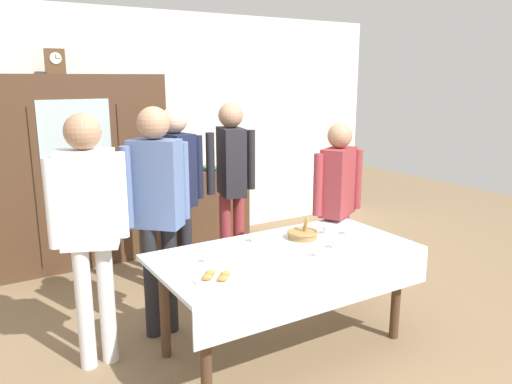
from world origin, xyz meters
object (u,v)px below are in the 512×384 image
(bookshelf_low, at_px, (209,204))
(spoon_mid_left, at_px, (280,250))
(spoon_near_right, at_px, (371,244))
(tea_cup_front_edge, at_px, (320,253))
(tea_cup_far_left, at_px, (328,231))
(tea_cup_far_right, at_px, (350,231))
(tea_cup_near_right, at_px, (256,239))
(person_near_right_end, at_px, (338,195))
(bread_basket, at_px, (303,234))
(person_by_cabinet, at_px, (176,182))
(tea_cup_back_edge, at_px, (336,245))
(book_stack, at_px, (209,168))
(person_beside_shelf, at_px, (157,199))
(spoon_front_edge, at_px, (263,264))
(person_behind_table_right, at_px, (89,217))
(dining_table, at_px, (288,265))
(person_behind_table_left, at_px, (231,174))
(mantel_clock, at_px, (55,61))
(pastry_plate, at_px, (216,278))
(tea_cup_center, at_px, (209,260))
(wall_cabinet, at_px, (74,172))

(bookshelf_low, distance_m, spoon_mid_left, 2.69)
(spoon_near_right, bearing_deg, tea_cup_front_edge, -178.55)
(tea_cup_far_left, height_order, tea_cup_far_right, same)
(tea_cup_near_right, distance_m, person_near_right_end, 0.99)
(bread_basket, bearing_deg, bookshelf_low, 80.68)
(person_by_cabinet, bearing_deg, spoon_mid_left, -78.60)
(tea_cup_far_left, height_order, bread_basket, bread_basket)
(tea_cup_back_edge, height_order, person_by_cabinet, person_by_cabinet)
(book_stack, relative_size, tea_cup_far_left, 1.63)
(tea_cup_far_right, xyz_separation_m, tea_cup_near_right, (-0.72, 0.23, -0.00))
(book_stack, relative_size, person_beside_shelf, 0.12)
(tea_cup_back_edge, bearing_deg, tea_cup_far_left, 60.94)
(spoon_mid_left, bearing_deg, spoon_front_edge, -145.40)
(bread_basket, height_order, person_behind_table_right, person_behind_table_right)
(dining_table, xyz_separation_m, person_behind_table_left, (0.30, 1.37, 0.41))
(tea_cup_far_left, bearing_deg, tea_cup_far_right, -37.87)
(mantel_clock, bearing_deg, dining_table, -69.07)
(tea_cup_front_edge, distance_m, person_by_cabinet, 1.60)
(tea_cup_far_left, relative_size, person_by_cabinet, 0.08)
(pastry_plate, bearing_deg, dining_table, 15.43)
(bread_basket, distance_m, spoon_near_right, 0.52)
(dining_table, height_order, person_behind_table_left, person_behind_table_left)
(spoon_mid_left, bearing_deg, tea_cup_center, 177.25)
(wall_cabinet, bearing_deg, dining_table, -70.83)
(mantel_clock, bearing_deg, bread_basket, -62.18)
(dining_table, distance_m, tea_cup_far_left, 0.55)
(tea_cup_near_right, xyz_separation_m, person_behind_table_left, (0.38, 1.07, 0.28))
(bread_basket, xyz_separation_m, spoon_mid_left, (-0.30, -0.13, -0.03))
(person_near_right_end, bearing_deg, spoon_near_right, -110.05)
(tea_cup_near_right, bearing_deg, bread_basket, -16.99)
(wall_cabinet, bearing_deg, tea_cup_center, -82.56)
(tea_cup_center, height_order, pastry_plate, tea_cup_center)
(spoon_mid_left, height_order, person_by_cabinet, person_by_cabinet)
(tea_cup_back_edge, height_order, pastry_plate, tea_cup_back_edge)
(person_behind_table_left, bearing_deg, dining_table, -102.25)
(bookshelf_low, distance_m, book_stack, 0.46)
(tea_cup_back_edge, bearing_deg, person_behind_table_right, 157.77)
(tea_cup_near_right, height_order, pastry_plate, tea_cup_near_right)
(tea_cup_front_edge, height_order, person_near_right_end, person_near_right_end)
(book_stack, bearing_deg, person_behind_table_right, -131.95)
(bread_basket, xyz_separation_m, spoon_front_edge, (-0.55, -0.30, -0.03))
(wall_cabinet, relative_size, tea_cup_near_right, 15.31)
(book_stack, relative_size, person_by_cabinet, 0.12)
(tea_cup_far_left, distance_m, person_behind_table_right, 1.79)
(tea_cup_center, xyz_separation_m, bread_basket, (0.85, 0.10, 0.01))
(bread_basket, relative_size, spoon_mid_left, 2.02)
(spoon_near_right, bearing_deg, tea_cup_back_edge, 167.27)
(wall_cabinet, height_order, book_stack, wall_cabinet)
(bread_basket, bearing_deg, dining_table, -144.49)
(tea_cup_near_right, relative_size, person_behind_table_left, 0.08)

